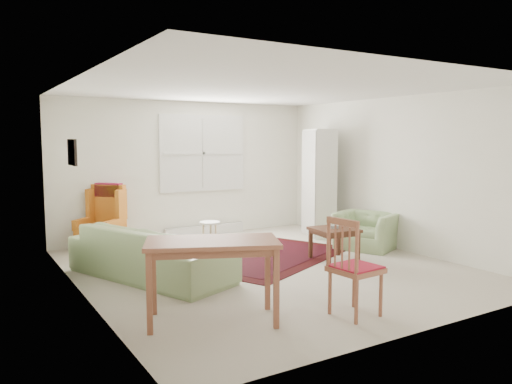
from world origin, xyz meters
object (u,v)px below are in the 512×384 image
sofa (150,242)px  cabinet (319,183)px  wingback_chair (100,217)px  armchair (367,227)px  desk (213,281)px  stool (210,235)px  desk_chair (356,266)px  coffee_table (334,244)px

sofa → cabinet: size_ratio=1.17×
sofa → wingback_chair: bearing=-17.4°
cabinet → wingback_chair: bearing=-174.0°
armchair → wingback_chair: bearing=-143.9°
desk → stool: bearing=64.6°
sofa → desk_chair: (1.32, -2.46, 0.04)m
wingback_chair → coffee_table: (2.82, -2.50, -0.30)m
cabinet → sofa: bearing=-144.4°
coffee_table → cabinet: cabinet is taller
sofa → desk: bearing=157.7°
wingback_chair → stool: bearing=20.2°
sofa → stool: sofa is taller
coffee_table → desk: (-2.67, -1.32, 0.16)m
armchair → stool: (-2.24, 1.35, -0.13)m
wingback_chair → sofa: bearing=-38.7°
cabinet → stool: bearing=-163.0°
sofa → armchair: 3.67m
desk_chair → desk: bearing=60.0°
armchair → desk: (-3.68, -1.69, 0.05)m
sofa → desk_chair: bearing=-173.9°
coffee_table → stool: bearing=125.6°
stool → sofa: bearing=-140.4°
coffee_table → armchair: bearing=19.9°
sofa → desk_chair: desk_chair is taller
stool → desk: (-1.44, -3.03, 0.18)m
armchair → cabinet: (0.00, 1.28, 0.64)m
wingback_chair → cabinet: cabinet is taller
sofa → wingback_chair: size_ratio=2.16×
stool → cabinet: cabinet is taller
cabinet → desk: (-3.68, -2.97, -0.59)m
armchair → desk: bearing=-90.1°
wingback_chair → coffee_table: size_ratio=1.79×
desk_chair → stool: bearing=-7.2°
armchair → sofa: bearing=-117.2°
sofa → wingback_chair: wingback_chair is taller
stool → cabinet: bearing=-1.7°
coffee_table → cabinet: bearing=58.4°
armchair → stool: 2.61m
stool → desk_chair: size_ratio=0.44×
coffee_table → cabinet: (1.01, 1.64, 0.75)m
coffee_table → wingback_chair: bearing=138.4°
wingback_chair → desk: (0.15, -3.83, -0.13)m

